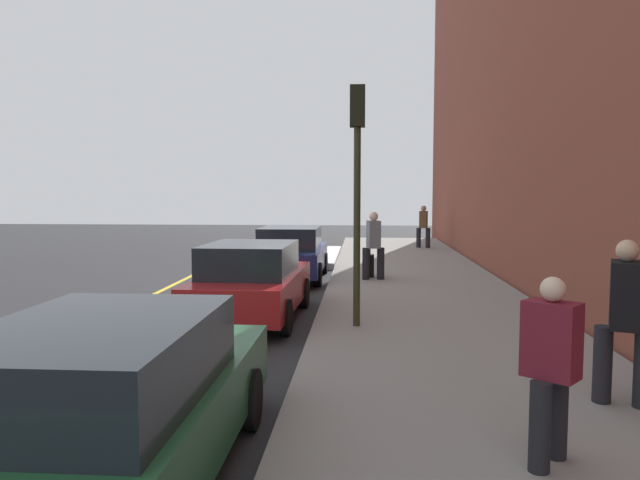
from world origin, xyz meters
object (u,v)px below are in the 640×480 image
at_px(pedestrian_brown_coat, 423,225).
at_px(traffic_light_pole, 357,164).
at_px(parked_car_navy, 291,253).
at_px(pedestrian_burgundy_coat, 551,365).
at_px(parked_car_green, 108,409).
at_px(parked_car_red, 252,282).
at_px(pedestrian_grey_coat, 373,244).
at_px(pedestrian_black_coat, 625,318).
at_px(rolling_suitcase, 370,266).

relative_size(pedestrian_brown_coat, traffic_light_pole, 0.43).
bearing_deg(pedestrian_brown_coat, parked_car_navy, 151.61).
distance_m(pedestrian_burgundy_coat, pedestrian_brown_coat, 20.17).
distance_m(parked_car_green, parked_car_red, 6.84).
bearing_deg(traffic_light_pole, pedestrian_burgundy_coat, -161.99).
bearing_deg(pedestrian_grey_coat, traffic_light_pole, 175.98).
distance_m(parked_car_red, pedestrian_black_coat, 6.90).
height_order(parked_car_green, parked_car_red, same).
bearing_deg(traffic_light_pole, parked_car_red, 63.68).
xyz_separation_m(parked_car_red, pedestrian_burgundy_coat, (-6.25, -3.76, 0.27)).
bearing_deg(parked_car_navy, pedestrian_grey_coat, -109.83).
bearing_deg(rolling_suitcase, parked_car_navy, 80.75).
height_order(parked_car_green, pedestrian_burgundy_coat, pedestrian_burgundy_coat).
bearing_deg(pedestrian_burgundy_coat, parked_car_red, 31.00).
distance_m(pedestrian_grey_coat, traffic_light_pole, 5.90).
xyz_separation_m(parked_car_red, traffic_light_pole, (-1.02, -2.06, 2.22)).
bearing_deg(pedestrian_grey_coat, parked_car_red, 151.82).
xyz_separation_m(parked_car_navy, pedestrian_brown_coat, (8.48, -4.58, 0.34)).
xyz_separation_m(parked_car_navy, traffic_light_pole, (-6.42, -1.93, 2.22)).
relative_size(parked_car_red, parked_car_navy, 0.99).
xyz_separation_m(parked_car_red, pedestrian_grey_coat, (4.57, -2.45, 0.36)).
distance_m(pedestrian_black_coat, traffic_light_pole, 5.09).
bearing_deg(traffic_light_pole, rolling_suitcase, -2.91).
bearing_deg(pedestrian_black_coat, rolling_suitcase, 15.21).
bearing_deg(parked_car_navy, pedestrian_black_coat, -154.21).
height_order(parked_car_navy, pedestrian_brown_coat, pedestrian_brown_coat).
bearing_deg(pedestrian_burgundy_coat, traffic_light_pole, 18.01).
height_order(parked_car_green, pedestrian_black_coat, pedestrian_black_coat).
bearing_deg(parked_car_green, pedestrian_brown_coat, -12.49).
bearing_deg(rolling_suitcase, traffic_light_pole, 177.09).
bearing_deg(parked_car_red, pedestrian_brown_coat, -18.74).
distance_m(parked_car_red, rolling_suitcase, 5.58).
height_order(pedestrian_burgundy_coat, rolling_suitcase, pedestrian_burgundy_coat).
height_order(parked_car_green, pedestrian_brown_coat, pedestrian_brown_coat).
xyz_separation_m(parked_car_green, parked_car_red, (6.84, 0.12, -0.00)).
distance_m(pedestrian_grey_coat, pedestrian_brown_coat, 9.59).
height_order(parked_car_red, pedestrian_grey_coat, pedestrian_grey_coat).
bearing_deg(traffic_light_pole, pedestrian_brown_coat, -10.10).
xyz_separation_m(parked_car_red, pedestrian_brown_coat, (13.89, -4.71, 0.34)).
height_order(pedestrian_grey_coat, traffic_light_pole, traffic_light_pole).
distance_m(pedestrian_burgundy_coat, rolling_suitcase, 11.40).
bearing_deg(parked_car_red, parked_car_navy, -1.34).
bearing_deg(rolling_suitcase, pedestrian_black_coat, -164.79).
height_order(parked_car_green, traffic_light_pole, traffic_light_pole).
distance_m(parked_car_red, pedestrian_brown_coat, 14.67).
bearing_deg(parked_car_navy, rolling_suitcase, -99.25).
bearing_deg(pedestrian_burgundy_coat, pedestrian_grey_coat, 6.90).
bearing_deg(parked_car_green, pedestrian_black_coat, -66.58).
distance_m(parked_car_navy, pedestrian_black_coat, 11.25).
height_order(parked_car_green, parked_car_navy, same).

